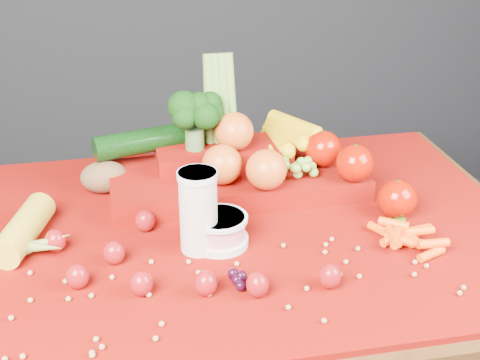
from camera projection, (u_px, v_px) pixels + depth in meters
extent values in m
cube|color=#32190B|center=(242.00, 243.00, 1.28)|extent=(1.10, 0.80, 0.05)
cube|color=#32190B|center=(25.00, 324.00, 1.65)|extent=(0.06, 0.06, 0.70)
cube|color=#32190B|center=(390.00, 279.00, 1.82)|extent=(0.06, 0.06, 0.70)
cube|color=#790404|center=(242.00, 229.00, 1.26)|extent=(1.05, 0.75, 0.01)
cylinder|color=beige|center=(198.00, 211.00, 1.16)|extent=(0.07, 0.07, 0.15)
cylinder|color=silver|center=(197.00, 175.00, 1.13)|extent=(0.07, 0.07, 0.01)
cylinder|color=silver|center=(220.00, 240.00, 1.20)|extent=(0.10, 0.10, 0.01)
cylinder|color=#D37D87|center=(219.00, 227.00, 1.19)|extent=(0.09, 0.09, 0.04)
cylinder|color=silver|center=(219.00, 218.00, 1.18)|extent=(0.10, 0.10, 0.01)
ellipsoid|color=maroon|center=(114.00, 253.00, 1.14)|extent=(0.04, 0.04, 0.04)
cone|color=#0C440E|center=(113.00, 243.00, 1.13)|extent=(0.03, 0.03, 0.01)
ellipsoid|color=maroon|center=(77.00, 276.00, 1.08)|extent=(0.04, 0.04, 0.04)
cone|color=#0C440E|center=(76.00, 266.00, 1.07)|extent=(0.03, 0.03, 0.01)
ellipsoid|color=maroon|center=(141.00, 283.00, 1.06)|extent=(0.04, 0.04, 0.04)
cone|color=#0C440E|center=(141.00, 273.00, 1.05)|extent=(0.03, 0.03, 0.01)
ellipsoid|color=maroon|center=(206.00, 283.00, 1.06)|extent=(0.04, 0.04, 0.04)
cone|color=#0C440E|center=(205.00, 273.00, 1.05)|extent=(0.03, 0.03, 0.01)
ellipsoid|color=maroon|center=(258.00, 285.00, 1.06)|extent=(0.04, 0.04, 0.04)
cone|color=#0C440E|center=(258.00, 274.00, 1.05)|extent=(0.03, 0.03, 0.01)
ellipsoid|color=maroon|center=(330.00, 276.00, 1.08)|extent=(0.04, 0.04, 0.04)
cone|color=#0C440E|center=(331.00, 266.00, 1.07)|extent=(0.03, 0.03, 0.01)
ellipsoid|color=maroon|center=(145.00, 221.00, 1.24)|extent=(0.04, 0.04, 0.04)
cone|color=#0C440E|center=(144.00, 211.00, 1.23)|extent=(0.03, 0.03, 0.01)
ellipsoid|color=maroon|center=(55.00, 241.00, 1.17)|extent=(0.04, 0.04, 0.04)
cone|color=#0C440E|center=(54.00, 231.00, 1.17)|extent=(0.03, 0.03, 0.01)
cylinder|color=yellow|center=(24.00, 229.00, 1.20)|extent=(0.10, 0.19, 0.06)
ellipsoid|color=brown|center=(104.00, 177.00, 1.38)|extent=(0.10, 0.07, 0.07)
cube|color=#790404|center=(237.00, 180.00, 1.39)|extent=(0.52, 0.22, 0.04)
cube|color=#790404|center=(223.00, 154.00, 1.41)|extent=(0.28, 0.12, 0.03)
sphere|color=#A80D00|center=(355.00, 163.00, 1.32)|extent=(0.08, 0.08, 0.08)
sphere|color=#A80D00|center=(397.00, 199.00, 1.28)|extent=(0.08, 0.08, 0.08)
sphere|color=#A80D00|center=(323.00, 149.00, 1.38)|extent=(0.08, 0.08, 0.08)
sphere|color=#C24A1E|center=(222.00, 165.00, 1.31)|extent=(0.08, 0.08, 0.08)
sphere|color=#C24A1E|center=(266.00, 170.00, 1.29)|extent=(0.08, 0.08, 0.08)
sphere|color=#C24A1E|center=(234.00, 131.00, 1.37)|extent=(0.08, 0.08, 0.08)
cylinder|color=#DBA508|center=(269.00, 146.00, 1.45)|extent=(0.06, 0.15, 0.04)
cylinder|color=#DBA508|center=(278.00, 139.00, 1.44)|extent=(0.04, 0.14, 0.04)
cylinder|color=#DBA508|center=(287.00, 132.00, 1.44)|extent=(0.07, 0.15, 0.04)
cylinder|color=#DBA508|center=(294.00, 125.00, 1.44)|extent=(0.09, 0.14, 0.04)
cylinder|color=#3F662D|center=(195.00, 139.00, 1.38)|extent=(0.04, 0.04, 0.04)
cylinder|color=olive|center=(209.00, 107.00, 1.40)|extent=(0.03, 0.06, 0.22)
cylinder|color=olive|center=(216.00, 106.00, 1.40)|extent=(0.02, 0.06, 0.22)
cylinder|color=olive|center=(224.00, 106.00, 1.41)|extent=(0.02, 0.06, 0.22)
cylinder|color=olive|center=(231.00, 105.00, 1.41)|extent=(0.03, 0.06, 0.22)
cylinder|color=black|center=(154.00, 139.00, 1.41)|extent=(0.26, 0.11, 0.05)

